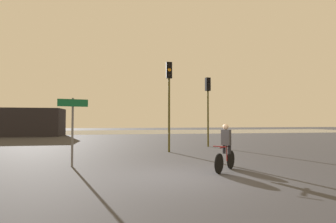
{
  "coord_description": "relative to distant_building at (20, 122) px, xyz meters",
  "views": [
    {
      "loc": [
        -1.86,
        -7.87,
        1.71
      ],
      "look_at": [
        0.5,
        5.0,
        2.2
      ],
      "focal_mm": 28.0,
      "sensor_mm": 36.0,
      "label": 1
    }
  ],
  "objects": [
    {
      "name": "water_strip",
      "position": [
        13.18,
        10.0,
        -1.59
      ],
      "size": [
        80.0,
        16.0,
        0.01
      ],
      "primitive_type": "cube",
      "color": "slate",
      "rests_on": "ground"
    },
    {
      "name": "traffic_light_far_right",
      "position": [
        17.19,
        -15.6,
        1.65
      ],
      "size": [
        0.36,
        0.38,
        4.68
      ],
      "rotation": [
        0.0,
        0.0,
        3.34
      ],
      "color": "#4C4719",
      "rests_on": "ground"
    },
    {
      "name": "distant_building",
      "position": [
        0.0,
        0.0,
        0.0
      ],
      "size": [
        9.24,
        4.0,
        3.19
      ],
      "primitive_type": "cube",
      "color": "black",
      "rests_on": "ground"
    },
    {
      "name": "traffic_light_center",
      "position": [
        14.01,
        -18.2,
        1.87
      ],
      "size": [
        0.33,
        0.35,
        5.04
      ],
      "rotation": [
        0.0,
        0.0,
        3.09
      ],
      "color": "#4C4719",
      "rests_on": "ground"
    },
    {
      "name": "cyclist",
      "position": [
        14.93,
        -23.99,
        -0.77
      ],
      "size": [
        1.23,
        1.24,
        1.62
      ],
      "rotation": [
        0.0,
        0.0,
        2.36
      ],
      "color": "black",
      "rests_on": "ground"
    },
    {
      "name": "ground_plane",
      "position": [
        13.18,
        -24.7,
        -1.59
      ],
      "size": [
        120.0,
        120.0,
        0.0
      ],
      "primitive_type": "plane",
      "color": "#333338"
    },
    {
      "name": "direction_sign_post",
      "position": [
        9.55,
        -22.16,
        0.1
      ],
      "size": [
        1.07,
        0.3,
        2.6
      ],
      "rotation": [
        0.0,
        0.0,
        3.39
      ],
      "color": "slate",
      "rests_on": "ground"
    }
  ]
}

